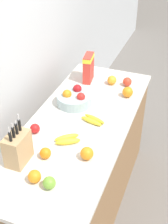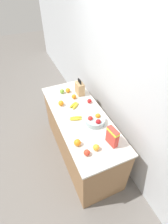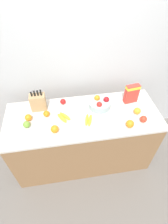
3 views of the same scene
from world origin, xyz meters
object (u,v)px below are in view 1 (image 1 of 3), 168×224
Objects in this scene: knife_block at (18,148)px; orange_back_center at (128,92)px; fruit_bowl at (74,99)px; orange_front_right at (112,80)px; apple_front at (127,82)px; apple_rear at (35,129)px; orange_by_cereal at (87,153)px; orange_mid_left at (35,176)px; orange_near_bowl at (45,153)px; banana_bunch_right at (67,139)px; apple_rightmost at (49,183)px; cereal_box at (88,67)px; banana_bunch_left at (93,120)px.

knife_block reaches higher than orange_back_center.
orange_front_right is (0.40, -0.19, -0.01)m from fruit_bowl.
knife_block is at bearing 161.16° from apple_front.
apple_rear is 0.44m from orange_by_cereal.
fruit_bowl is at bearing 124.45° from orange_back_center.
orange_by_cereal is 1.08× the size of orange_mid_left.
orange_by_cereal is (-0.98, 0.01, 0.00)m from apple_front.
orange_back_center reaches higher than orange_near_bowl.
fruit_bowl is 0.63m from orange_by_cereal.
banana_bunch_right is 2.66× the size of apple_rear.
apple_rightmost reaches higher than banana_bunch_right.
apple_rear is 0.89m from orange_front_right.
apple_front is 0.91× the size of orange_by_cereal.
orange_front_right is at bearing -6.71° from orange_near_bowl.
orange_back_center is 1.12m from orange_mid_left.
cereal_box is 0.41m from fruit_bowl.
orange_by_cereal is (0.08, -0.25, 0.01)m from orange_near_bowl.
banana_bunch_right is at bearing -92.90° from apple_rear.
fruit_bowl is 3.56× the size of apple_front.
apple_rightmost is at bearing -148.51° from orange_near_bowl.
orange_mid_left is (-0.40, -0.21, 0.00)m from apple_rear.
orange_front_right is at bearing 0.38° from apple_rightmost.
apple_front is at bearing -80.78° from orange_front_right.
banana_bunch_left is 0.67m from apple_rightmost.
banana_bunch_left is at bearing -128.94° from fruit_bowl.
fruit_bowl is at bearing 175.94° from cereal_box.
fruit_bowl reaches higher than orange_mid_left.
apple_rear is 0.96× the size of orange_near_bowl.
orange_by_cereal reaches higher than banana_bunch_right.
orange_mid_left is at bearing -152.06° from apple_rear.
banana_bunch_right is 2.20× the size of orange_by_cereal.
banana_bunch_left is 0.42m from apple_rear.
orange_mid_left is at bearing -173.37° from fruit_bowl.
knife_block is 3.81× the size of orange_by_cereal.
orange_by_cereal reaches higher than apple_rear.
apple_front is (0.03, -0.35, -0.10)m from cereal_box.
cereal_box is 1.26× the size of banana_bunch_left.
orange_by_cereal is 0.36m from orange_mid_left.
banana_bunch_left is at bearing 170.51° from apple_front.
cereal_box is 1.31× the size of banana_bunch_right.
cereal_box is 3.34× the size of orange_near_bowl.
orange_front_right is at bearing -13.01° from knife_block.
orange_back_center reaches higher than banana_bunch_left.
cereal_box reaches higher than orange_mid_left.
knife_block is at bearing 174.30° from fruit_bowl.
apple_front is 1.05× the size of orange_near_bowl.
apple_rightmost is (-0.40, -0.06, 0.02)m from banana_bunch_right.
banana_bunch_right is at bearing -19.73° from orange_near_bowl.
orange_front_right is 1.24m from orange_mid_left.
orange_mid_left is at bearing 177.81° from cereal_box.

